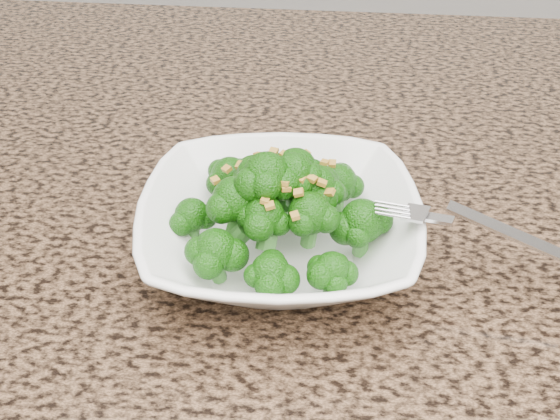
# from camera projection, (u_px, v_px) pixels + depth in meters

# --- Properties ---
(granite_counter) EXTENTS (1.64, 1.04, 0.03)m
(granite_counter) POSITION_uv_depth(u_px,v_px,m) (261.00, 203.00, 0.71)
(granite_counter) COLOR brown
(granite_counter) RESTS_ON cabinet
(bowl) EXTENTS (0.26, 0.26, 0.06)m
(bowl) POSITION_uv_depth(u_px,v_px,m) (280.00, 229.00, 0.60)
(bowl) COLOR white
(bowl) RESTS_ON granite_counter
(broccoli_pile) EXTENTS (0.21, 0.21, 0.07)m
(broccoli_pile) POSITION_uv_depth(u_px,v_px,m) (280.00, 168.00, 0.57)
(broccoli_pile) COLOR #165609
(broccoli_pile) RESTS_ON bowl
(garlic_topping) EXTENTS (0.13, 0.13, 0.01)m
(garlic_topping) POSITION_uv_depth(u_px,v_px,m) (280.00, 129.00, 0.55)
(garlic_topping) COLOR #B98A2D
(garlic_topping) RESTS_ON broccoli_pile
(fork) EXTENTS (0.18, 0.09, 0.01)m
(fork) POSITION_uv_depth(u_px,v_px,m) (444.00, 219.00, 0.56)
(fork) COLOR silver
(fork) RESTS_ON bowl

